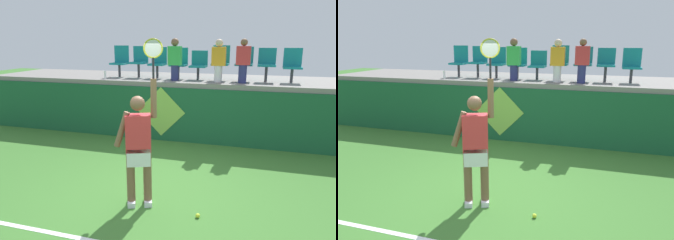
% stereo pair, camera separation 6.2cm
% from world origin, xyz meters
% --- Properties ---
extents(ground_plane, '(40.00, 40.00, 0.00)m').
position_xyz_m(ground_plane, '(0.00, 0.00, 0.00)').
color(ground_plane, '#3D752D').
extents(court_back_wall, '(12.30, 0.20, 1.39)m').
position_xyz_m(court_back_wall, '(0.00, 2.97, 0.69)').
color(court_back_wall, '#195633').
rests_on(court_back_wall, ground_plane).
extents(spectator_platform, '(12.30, 2.46, 0.12)m').
position_xyz_m(spectator_platform, '(0.00, 4.15, 1.45)').
color(spectator_platform, gray).
rests_on(spectator_platform, court_back_wall).
extents(tennis_player, '(0.72, 0.38, 2.57)m').
position_xyz_m(tennis_player, '(-0.09, -0.39, 0.99)').
color(tennis_player, white).
rests_on(tennis_player, ground_plane).
extents(tennis_ball, '(0.07, 0.07, 0.07)m').
position_xyz_m(tennis_ball, '(0.87, -0.52, 0.03)').
color(tennis_ball, '#D1E533').
rests_on(tennis_ball, ground_plane).
extents(water_bottle, '(0.06, 0.06, 0.22)m').
position_xyz_m(water_bottle, '(-2.47, 3.16, 1.62)').
color(water_bottle, white).
rests_on(water_bottle, spectator_platform).
extents(stadium_chair_0, '(0.44, 0.42, 0.88)m').
position_xyz_m(stadium_chair_0, '(-2.31, 3.84, 1.99)').
color(stadium_chair_0, '#38383D').
rests_on(stadium_chair_0, spectator_platform).
extents(stadium_chair_1, '(0.44, 0.42, 0.87)m').
position_xyz_m(stadium_chair_1, '(-1.72, 3.83, 2.00)').
color(stadium_chair_1, '#38383D').
rests_on(stadium_chair_1, spectator_platform).
extents(stadium_chair_2, '(0.44, 0.42, 0.85)m').
position_xyz_m(stadium_chair_2, '(-1.16, 3.83, 1.97)').
color(stadium_chair_2, '#38383D').
rests_on(stadium_chair_2, spectator_platform).
extents(stadium_chair_3, '(0.44, 0.42, 0.83)m').
position_xyz_m(stadium_chair_3, '(-0.56, 3.83, 1.96)').
color(stadium_chair_3, '#38383D').
rests_on(stadium_chair_3, spectator_platform).
extents(stadium_chair_4, '(0.44, 0.42, 0.76)m').
position_xyz_m(stadium_chair_4, '(-0.01, 3.83, 1.93)').
color(stadium_chair_4, '#38383D').
rests_on(stadium_chair_4, spectator_platform).
extents(stadium_chair_5, '(0.44, 0.42, 0.90)m').
position_xyz_m(stadium_chair_5, '(0.57, 3.84, 2.01)').
color(stadium_chair_5, '#38383D').
rests_on(stadium_chair_5, spectator_platform).
extents(stadium_chair_6, '(0.44, 0.42, 0.87)m').
position_xyz_m(stadium_chair_6, '(1.18, 3.83, 2.01)').
color(stadium_chair_6, '#38383D').
rests_on(stadium_chair_6, spectator_platform).
extents(stadium_chair_7, '(0.44, 0.42, 0.84)m').
position_xyz_m(stadium_chair_7, '(1.74, 3.83, 1.99)').
color(stadium_chair_7, '#38383D').
rests_on(stadium_chair_7, spectator_platform).
extents(stadium_chair_8, '(0.44, 0.42, 0.85)m').
position_xyz_m(stadium_chair_8, '(2.35, 3.84, 1.97)').
color(stadium_chair_8, '#38383D').
rests_on(stadium_chair_8, spectator_platform).
extents(spectator_0, '(0.34, 0.20, 1.06)m').
position_xyz_m(spectator_0, '(0.57, 3.42, 2.06)').
color(spectator_0, white).
rests_on(spectator_0, spectator_platform).
extents(spectator_1, '(0.34, 0.20, 1.07)m').
position_xyz_m(spectator_1, '(1.18, 3.37, 2.06)').
color(spectator_1, navy).
rests_on(spectator_1, spectator_platform).
extents(spectator_2, '(0.34, 0.20, 1.08)m').
position_xyz_m(spectator_2, '(-0.56, 3.40, 2.07)').
color(spectator_2, navy).
rests_on(spectator_2, spectator_platform).
extents(wall_signage_mount, '(1.27, 0.01, 1.40)m').
position_xyz_m(wall_signage_mount, '(-0.77, 2.87, 0.00)').
color(wall_signage_mount, '#195633').
rests_on(wall_signage_mount, ground_plane).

